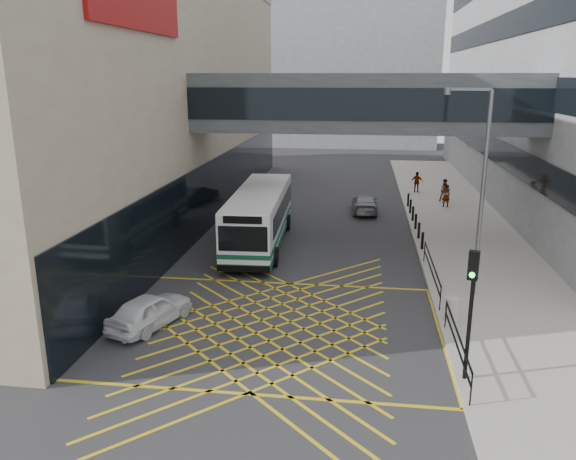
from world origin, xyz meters
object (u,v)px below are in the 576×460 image
at_px(street_lamp, 479,181).
at_px(car_silver, 365,203).
at_px(pedestrian_c, 417,182).
at_px(bus, 260,216).
at_px(car_dark, 273,197).
at_px(car_white, 150,310).
at_px(traffic_light, 471,297).
at_px(litter_bin, 452,309).
at_px(pedestrian_b, 445,190).
at_px(pedestrian_a, 446,196).

bearing_deg(street_lamp, car_silver, 123.94).
height_order(car_silver, pedestrian_c, pedestrian_c).
relative_size(car_silver, pedestrian_c, 2.58).
bearing_deg(bus, car_dark, 92.48).
distance_m(car_white, street_lamp, 13.57).
relative_size(traffic_light, litter_bin, 4.55).
bearing_deg(bus, pedestrian_c, 54.66).
distance_m(car_white, pedestrian_c, 28.05).
distance_m(street_lamp, pedestrian_b, 18.34).
xyz_separation_m(traffic_light, street_lamp, (1.37, 7.18, 2.07)).
height_order(car_white, car_dark, car_dark).
bearing_deg(litter_bin, bus, 133.96).
bearing_deg(pedestrian_a, pedestrian_b, -105.64).
distance_m(car_silver, pedestrian_c, 7.70).
distance_m(street_lamp, pedestrian_a, 16.58).
bearing_deg(pedestrian_c, bus, 66.34).
bearing_deg(car_white, pedestrian_a, -103.15).
xyz_separation_m(car_dark, pedestrian_b, (12.09, 2.23, 0.33)).
bearing_deg(pedestrian_a, traffic_light, 73.89).
bearing_deg(street_lamp, car_dark, 141.69).
distance_m(bus, car_silver, 9.98).
xyz_separation_m(street_lamp, pedestrian_c, (-0.32, 20.98, -3.92)).
distance_m(car_silver, street_lamp, 15.62).
relative_size(bus, traffic_light, 2.67).
relative_size(pedestrian_a, pedestrian_c, 0.99).
height_order(litter_bin, pedestrian_b, pedestrian_b).
bearing_deg(car_dark, pedestrian_c, -171.11).
distance_m(bus, street_lamp, 12.16).
xyz_separation_m(car_dark, pedestrian_c, (10.39, 5.35, 0.31)).
distance_m(pedestrian_a, pedestrian_b, 1.80).
xyz_separation_m(car_silver, traffic_light, (2.94, -21.58, 2.16)).
bearing_deg(litter_bin, car_dark, 117.36).
height_order(traffic_light, street_lamp, street_lamp).
height_order(car_dark, car_silver, car_dark).
height_order(bus, traffic_light, traffic_light).
relative_size(car_white, litter_bin, 4.42).
relative_size(car_dark, car_silver, 1.00).
xyz_separation_m(car_dark, street_lamp, (10.71, -15.63, 4.23)).
distance_m(litter_bin, pedestrian_a, 19.14).
bearing_deg(car_dark, car_silver, 150.81).
xyz_separation_m(car_white, car_silver, (7.77, 18.89, 0.01)).
bearing_deg(traffic_light, car_dark, 132.85).
height_order(car_white, street_lamp, street_lamp).
xyz_separation_m(car_dark, litter_bin, (9.61, -18.56, -0.03)).
bearing_deg(car_dark, traffic_light, 93.94).
distance_m(car_silver, traffic_light, 21.89).
height_order(street_lamp, pedestrian_a, street_lamp).
bearing_deg(street_lamp, pedestrian_b, 102.86).
bearing_deg(traffic_light, pedestrian_a, 104.28).
xyz_separation_m(pedestrian_a, pedestrian_c, (-1.52, 4.91, 0.01)).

